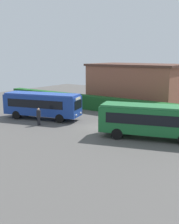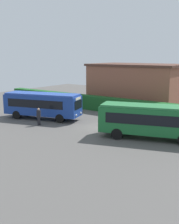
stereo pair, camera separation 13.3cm
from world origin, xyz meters
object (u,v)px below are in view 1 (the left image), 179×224
object	(u,v)px
person_center	(127,123)
bus_green	(152,119)
bus_blue	(42,104)
person_left	(39,116)

from	to	relation	value
person_center	bus_green	bearing A→B (deg)	44.30
person_center	bus_blue	bearing A→B (deg)	-112.70
bus_blue	person_left	bearing A→B (deg)	-68.68
bus_green	person_center	size ratio (longest dim) A/B	5.62
bus_green	bus_blue	bearing A→B (deg)	162.10
bus_green	person_center	bearing A→B (deg)	144.19
bus_blue	bus_green	world-z (taller)	same
bus_blue	person_left	xyz separation A→B (m)	(1.84, -2.39, -0.77)
bus_green	person_center	distance (m)	3.18
bus_blue	person_left	distance (m)	3.11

